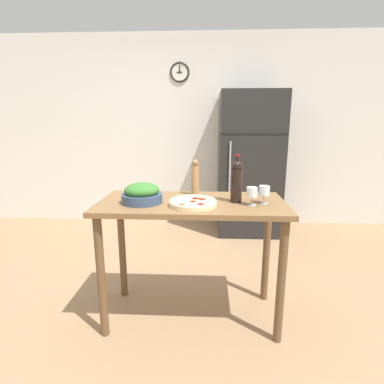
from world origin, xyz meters
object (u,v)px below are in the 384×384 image
pepper_mill (195,178)px  salad_bowl (142,194)px  wine_glass_near (252,193)px  wine_glass_far (264,191)px  homemade_pizza (193,203)px  wine_bottle (237,180)px  refrigerator (249,164)px

pepper_mill → salad_bowl: pepper_mill is taller
wine_glass_near → wine_glass_far: size_ratio=1.00×
homemade_pizza → wine_glass_near: bearing=3.5°
wine_bottle → pepper_mill: bearing=147.9°
salad_bowl → homemade_pizza: 0.36m
wine_glass_far → salad_bowl: (-0.83, -0.02, -0.02)m
wine_glass_far → homemade_pizza: size_ratio=0.38×
wine_bottle → salad_bowl: bearing=-175.6°
refrigerator → pepper_mill: bearing=-110.5°
wine_bottle → wine_glass_far: bearing=-10.4°
wine_bottle → wine_glass_near: bearing=-40.1°
wine_bottle → wine_glass_near: wine_bottle is taller
wine_glass_far → salad_bowl: size_ratio=0.44×
refrigerator → wine_bottle: refrigerator is taller
wine_glass_near → homemade_pizza: (-0.39, -0.02, -0.06)m
refrigerator → wine_bottle: bearing=-100.3°
refrigerator → wine_glass_near: refrigerator is taller
wine_bottle → pepper_mill: wine_bottle is taller
wine_bottle → pepper_mill: (-0.29, 0.18, -0.02)m
homemade_pizza → salad_bowl: bearing=171.2°
pepper_mill → homemade_pizza: bearing=-90.6°
salad_bowl → wine_bottle: bearing=4.4°
wine_glass_near → homemade_pizza: bearing=-176.5°
salad_bowl → homemade_pizza: size_ratio=0.87×
wine_glass_near → salad_bowl: salad_bowl is taller
wine_bottle → homemade_pizza: 0.34m
wine_glass_far → pepper_mill: bearing=155.5°
wine_bottle → homemade_pizza: size_ratio=1.03×
refrigerator → pepper_mill: 1.82m
wine_glass_far → pepper_mill: size_ratio=0.46×
wine_bottle → pepper_mill: size_ratio=1.23×
wine_bottle → homemade_pizza: bearing=-160.5°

